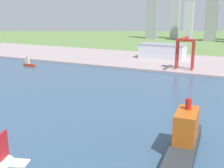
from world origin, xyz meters
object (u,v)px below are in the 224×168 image
at_px(container_barge, 184,141).
at_px(warehouse_main, 163,51).
at_px(tugboat_small, 29,64).
at_px(port_crane_red, 185,47).

height_order(container_barge, warehouse_main, container_barge).
relative_size(container_barge, warehouse_main, 0.91).
height_order(container_barge, tugboat_small, container_barge).
relative_size(port_crane_red, warehouse_main, 0.60).
distance_m(tugboat_small, port_crane_red, 199.63).
bearing_deg(warehouse_main, container_barge, -72.42).
relative_size(container_barge, port_crane_red, 1.52).
bearing_deg(port_crane_red, container_barge, -78.59).
xyz_separation_m(port_crane_red, warehouse_main, (-45.86, 70.79, -16.86)).
bearing_deg(tugboat_small, port_crane_red, 15.51).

